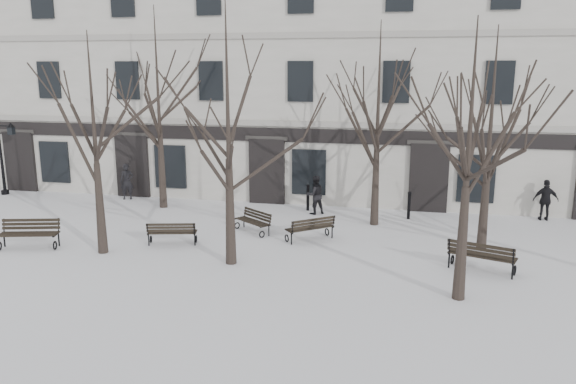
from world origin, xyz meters
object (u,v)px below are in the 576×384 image
(tree_1, at_px, (228,105))
(bench_3, at_px, (254,221))
(tree_0, at_px, (93,118))
(bench_1, at_px, (172,232))
(bench_2, at_px, (482,255))
(tree_2, at_px, (470,129))
(lamp_post, at_px, (5,153))
(bench_0, at_px, (29,233))
(bench_4, at_px, (311,228))

(tree_1, xyz_separation_m, bench_3, (-0.22, 3.42, -4.48))
(tree_0, relative_size, tree_1, 0.90)
(bench_1, height_order, bench_2, bench_2)
(tree_2, xyz_separation_m, bench_1, (-9.30, 2.69, -4.06))
(tree_1, distance_m, bench_1, 5.33)
(tree_2, bearing_deg, bench_1, 163.85)
(tree_1, height_order, lamp_post, tree_1)
(bench_3, bearing_deg, bench_0, -117.10)
(tree_1, bearing_deg, bench_2, 6.29)
(tree_1, relative_size, bench_4, 4.60)
(tree_0, distance_m, bench_0, 4.74)
(tree_0, relative_size, bench_4, 4.15)
(bench_1, bearing_deg, tree_1, 138.26)
(bench_2, relative_size, bench_4, 1.19)
(tree_2, xyz_separation_m, lamp_post, (-20.15, 8.31, -2.51))
(bench_1, distance_m, bench_2, 10.12)
(bench_0, relative_size, bench_3, 1.27)
(lamp_post, bearing_deg, bench_4, -15.01)
(tree_1, relative_size, lamp_post, 2.28)
(tree_0, relative_size, bench_2, 3.49)
(tree_0, relative_size, bench_1, 4.07)
(bench_3, xyz_separation_m, lamp_post, (-13.19, 3.55, 1.56))
(bench_2, height_order, lamp_post, lamp_post)
(bench_0, bearing_deg, bench_1, 1.42)
(tree_1, bearing_deg, lamp_post, 152.50)
(bench_1, relative_size, lamp_post, 0.51)
(tree_0, xyz_separation_m, bench_4, (6.49, 2.74, -3.97))
(tree_2, distance_m, lamp_post, 21.94)
(tree_2, relative_size, lamp_post, 2.09)
(tree_2, xyz_separation_m, bench_4, (-4.72, 4.17, -4.03))
(tree_1, xyz_separation_m, tree_2, (6.74, -1.33, -0.41))
(tree_1, xyz_separation_m, bench_1, (-2.56, 1.36, -4.47))
(tree_1, xyz_separation_m, bench_4, (2.02, 2.84, -4.45))
(bench_4, xyz_separation_m, lamp_post, (-15.43, 4.14, 1.52))
(tree_0, xyz_separation_m, bench_0, (-2.68, -0.07, -3.91))
(tree_2, bearing_deg, tree_0, 172.70)
(bench_2, distance_m, bench_4, 5.87)
(bench_2, height_order, bench_3, bench_2)
(tree_1, relative_size, bench_0, 3.88)
(bench_4, bearing_deg, bench_2, 120.18)
(tree_1, height_order, bench_2, tree_1)
(tree_2, bearing_deg, bench_4, 138.49)
(bench_0, xyz_separation_m, bench_2, (14.69, 0.80, 0.00))
(tree_0, xyz_separation_m, bench_1, (1.91, 1.26, -3.99))
(tree_2, xyz_separation_m, bench_3, (-6.96, 4.76, -4.07))
(bench_3, bearing_deg, tree_0, -105.15)
(tree_0, height_order, bench_1, tree_0)
(bench_0, bearing_deg, tree_1, -14.97)
(tree_0, height_order, bench_4, tree_0)
(tree_2, relative_size, bench_2, 3.54)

